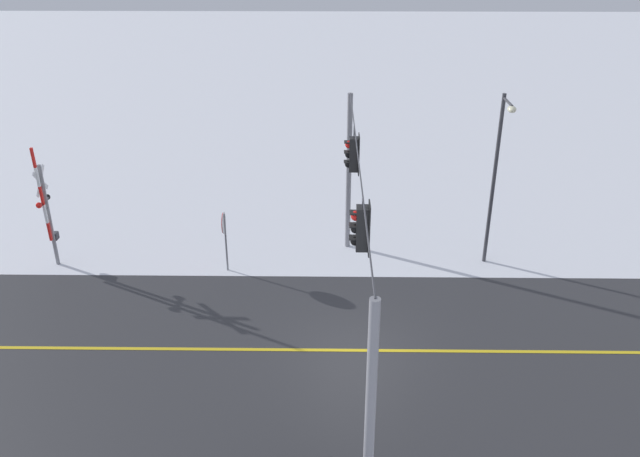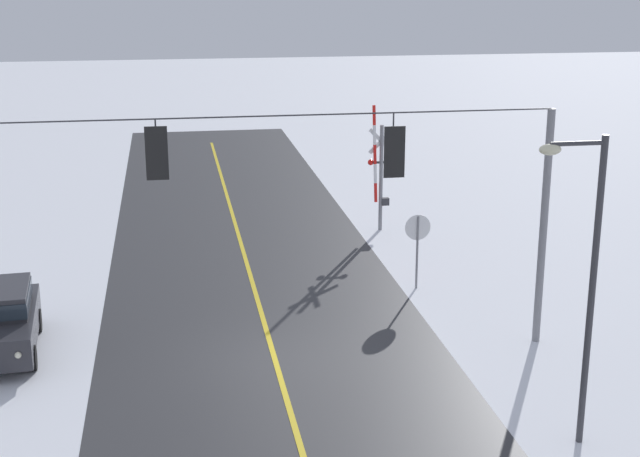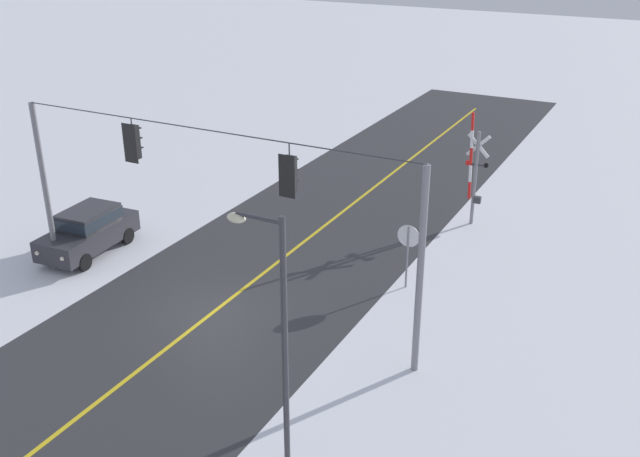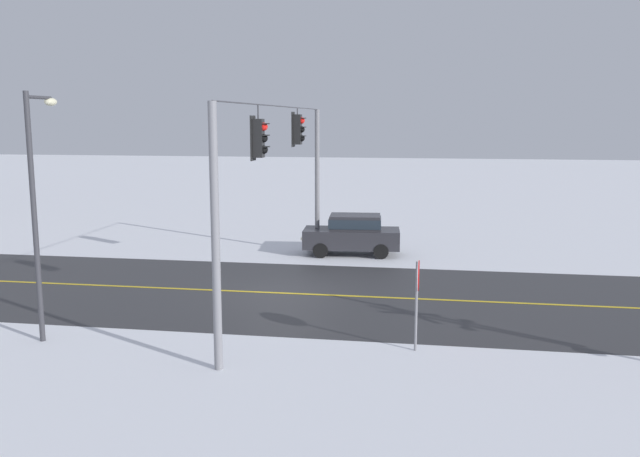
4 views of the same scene
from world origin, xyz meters
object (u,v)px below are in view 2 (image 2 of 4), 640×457
Objects in this scene: railroad_crossing at (380,171)px; streetlamp_near at (584,264)px; parked_car_charcoal at (0,318)px; stop_sign at (417,235)px.

railroad_crossing is 16.40m from streetlamp_near.
parked_car_charcoal is 14.50m from streetlamp_near.
stop_sign is at bearing -165.87° from parked_car_charcoal.
parked_car_charcoal is (12.19, 9.52, -1.34)m from railroad_crossing.
stop_sign is at bearing -86.34° from streetlamp_near.
railroad_crossing is 1.10× the size of parked_car_charcoal.
streetlamp_near is at bearing 93.66° from stop_sign.
stop_sign is 0.50× the size of railroad_crossing.
parked_car_charcoal is at bearing 37.97° from railroad_crossing.
parked_car_charcoal is at bearing 14.13° from stop_sign.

